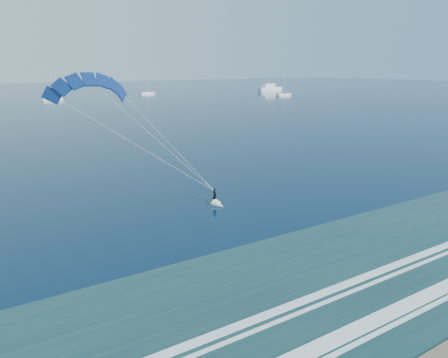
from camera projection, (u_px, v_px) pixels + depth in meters
The scene contains 5 objects.
kitesurfer_rig at pixel (159, 142), 40.00m from camera, with size 19.59×5.04×16.05m.
motor_yacht at pixel (270, 88), 265.04m from camera, with size 17.20×4.59×6.82m.
sailboat_2 at pixel (53, 99), 188.94m from camera, with size 8.88×2.40×12.30m.
sailboat_3 at pixel (148, 93), 233.79m from camera, with size 8.23×2.40×11.30m.
sailboat_4 at pixel (284, 94), 222.28m from camera, with size 8.62×2.40×11.70m.
Camera 1 is at (-18.25, -8.23, 15.49)m, focal length 32.00 mm.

